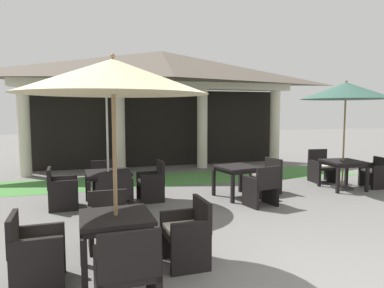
{
  "coord_description": "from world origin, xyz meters",
  "views": [
    {
      "loc": [
        -2.49,
        -2.85,
        2.03
      ],
      "look_at": [
        -0.21,
        4.74,
        1.28
      ],
      "focal_mm": 33.01,
      "sensor_mm": 36.0,
      "label": 1
    }
  ],
  "objects": [
    {
      "name": "patio_chair_far_back_east",
      "position": [
        -1.25,
        1.49,
        0.42
      ],
      "size": [
        0.55,
        0.63,
        0.87
      ],
      "rotation": [
        0.0,
        0.0,
        -4.68
      ],
      "color": "black",
      "rests_on": "ground"
    },
    {
      "name": "lawn_strip",
      "position": [
        0.0,
        7.21,
        0.0
      ],
      "size": [
        11.64,
        1.99,
        0.01
      ],
      "primitive_type": "cube",
      "color": "#47843D",
      "rests_on": "ground"
    },
    {
      "name": "patio_chair_mid_right_east",
      "position": [
        4.8,
        4.58,
        0.39
      ],
      "size": [
        0.54,
        0.62,
        0.8
      ],
      "rotation": [
        0.0,
        0.0,
        1.49
      ],
      "color": "black",
      "rests_on": "ground"
    },
    {
      "name": "patio_table_far_back",
      "position": [
        -2.17,
        1.46,
        0.65
      ],
      "size": [
        0.88,
        0.88,
        0.75
      ],
      "rotation": [
        0.0,
        0.0,
        0.03
      ],
      "color": "black",
      "rests_on": "ground"
    },
    {
      "name": "patio_chair_far_back_west",
      "position": [
        -3.09,
        1.43,
        0.41
      ],
      "size": [
        0.59,
        0.6,
        0.87
      ],
      "rotation": [
        0.0,
        0.0,
        -1.54
      ],
      "color": "black",
      "rests_on": "ground"
    },
    {
      "name": "terracotta_urn",
      "position": [
        -1.02,
        5.88,
        0.19
      ],
      "size": [
        0.28,
        0.28,
        0.45
      ],
      "color": "#9E5633",
      "rests_on": "ground"
    },
    {
      "name": "patio_table_mid_left",
      "position": [
        -2.06,
        4.86,
        0.62
      ],
      "size": [
        0.97,
        0.97,
        0.72
      ],
      "rotation": [
        0.0,
        0.0,
        0.05
      ],
      "color": "black",
      "rests_on": "ground"
    },
    {
      "name": "patio_umbrella_far_back",
      "position": [
        -2.17,
        1.46,
        2.41
      ],
      "size": [
        2.28,
        2.28,
        2.7
      ],
      "color": "#2D2D2D",
      "rests_on": "ground"
    },
    {
      "name": "background_pavilion",
      "position": [
        -0.0,
        9.09,
        3.12
      ],
      "size": [
        9.84,
        2.57,
        4.02
      ],
      "color": "beige",
      "rests_on": "ground"
    },
    {
      "name": "patio_table_mid_right",
      "position": [
        3.84,
        4.66,
        0.64
      ],
      "size": [
        0.96,
        0.96,
        0.75
      ],
      "rotation": [
        0.0,
        0.0,
        -0.08
      ],
      "color": "black",
      "rests_on": "ground"
    },
    {
      "name": "patio_chair_mid_left_west",
      "position": [
        -3.02,
        4.82,
        0.4
      ],
      "size": [
        0.61,
        0.65,
        0.86
      ],
      "rotation": [
        0.0,
        0.0,
        -1.52
      ],
      "color": "black",
      "rests_on": "ground"
    },
    {
      "name": "patio_table_near_foreground",
      "position": [
        0.86,
        4.65,
        0.63
      ],
      "size": [
        1.01,
        1.01,
        0.74
      ],
      "rotation": [
        0.0,
        0.0,
        0.21
      ],
      "color": "black",
      "rests_on": "ground"
    },
    {
      "name": "patio_chair_mid_left_north",
      "position": [
        -2.11,
        5.81,
        0.38
      ],
      "size": [
        0.61,
        0.56,
        0.81
      ],
      "rotation": [
        0.0,
        0.0,
        -3.1
      ],
      "color": "black",
      "rests_on": "ground"
    },
    {
      "name": "patio_chair_near_foreground_east",
      "position": [
        1.75,
        4.83,
        0.39
      ],
      "size": [
        0.66,
        0.7,
        0.85
      ],
      "rotation": [
        0.0,
        0.0,
        -4.51
      ],
      "color": "black",
      "rests_on": "ground"
    },
    {
      "name": "patio_umbrella_mid_right",
      "position": [
        3.84,
        4.66,
        2.51
      ],
      "size": [
        2.24,
        2.24,
        2.8
      ],
      "color": "#2D2D2D",
      "rests_on": "ground"
    },
    {
      "name": "patio_chair_mid_left_east",
      "position": [
        -1.1,
        4.9,
        0.4
      ],
      "size": [
        0.56,
        0.58,
        0.9
      ],
      "rotation": [
        0.0,
        0.0,
        -4.67
      ],
      "color": "black",
      "rests_on": "ground"
    },
    {
      "name": "patio_chair_mid_right_north",
      "position": [
        3.92,
        5.63,
        0.41
      ],
      "size": [
        0.65,
        0.62,
        0.91
      ],
      "rotation": [
        0.0,
        0.0,
        -3.22
      ],
      "color": "black",
      "rests_on": "ground"
    },
    {
      "name": "patio_chair_far_back_north",
      "position": [
        -2.2,
        2.38,
        0.39
      ],
      "size": [
        0.62,
        0.53,
        0.82
      ],
      "rotation": [
        0.0,
        0.0,
        -3.11
      ],
      "color": "black",
      "rests_on": "ground"
    },
    {
      "name": "patio_chair_near_foreground_south",
      "position": [
        1.05,
        3.77,
        0.42
      ],
      "size": [
        0.69,
        0.62,
        0.87
      ],
      "rotation": [
        0.0,
        0.0,
        0.21
      ],
      "color": "black",
      "rests_on": "ground"
    },
    {
      "name": "patio_umbrella_mid_left",
      "position": [
        -2.06,
        4.86,
        2.57
      ],
      "size": [
        2.43,
        2.43,
        2.87
      ],
      "color": "#2D2D2D",
      "rests_on": "ground"
    },
    {
      "name": "patio_chair_far_back_south",
      "position": [
        -2.14,
        0.53,
        0.42
      ],
      "size": [
        0.63,
        0.54,
        0.92
      ],
      "rotation": [
        0.0,
        0.0,
        0.03
      ],
      "color": "black",
      "rests_on": "ground"
    },
    {
      "name": "patio_chair_mid_left_south",
      "position": [
        -2.02,
        3.9,
        0.4
      ],
      "size": [
        0.66,
        0.59,
        0.88
      ],
      "rotation": [
        0.0,
        0.0,
        0.05
      ],
      "color": "black",
      "rests_on": "ground"
    }
  ]
}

